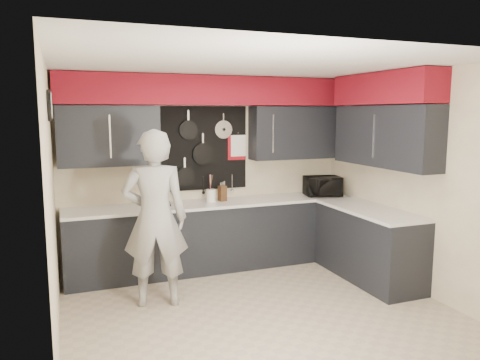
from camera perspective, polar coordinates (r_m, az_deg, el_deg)
name	(u,v)px	position (r m, az deg, el deg)	size (l,w,h in m)	color
ground	(256,308)	(5.28, 1.98, -15.37)	(4.00, 4.00, 0.00)	tan
back_wall_assembly	(211,120)	(6.35, -3.56, 7.28)	(4.00, 0.36, 2.60)	beige
right_wall_assembly	(388,127)	(6.03, 17.58, 6.22)	(0.36, 3.50, 2.60)	beige
left_wall_assembly	(52,200)	(4.53, -21.92, -2.27)	(0.05, 3.50, 2.60)	beige
base_cabinets	(257,238)	(6.29, 2.09, -7.03)	(3.95, 2.20, 0.92)	black
microwave	(322,186)	(6.86, 10.01, -0.74)	(0.50, 0.34, 0.28)	black
knife_block	(222,193)	(6.36, -2.16, -1.64)	(0.09, 0.09, 0.21)	#3A2512
utensil_crock	(211,195)	(6.33, -3.56, -1.89)	(0.13, 0.13, 0.17)	white
coffee_maker	(163,193)	(6.15, -9.32, -1.59)	(0.19, 0.22, 0.30)	black
person	(155,219)	(5.18, -10.32, -4.65)	(0.71, 0.47, 1.94)	#A4A4A2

